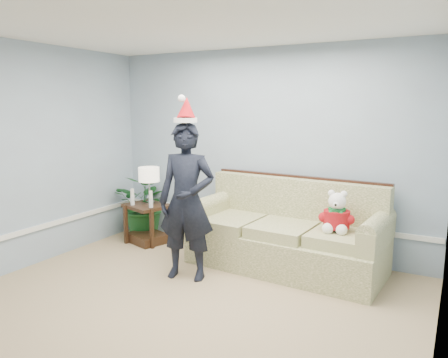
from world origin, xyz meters
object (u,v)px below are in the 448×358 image
at_px(sofa, 287,236).
at_px(table_lamp, 149,176).
at_px(side_table, 147,228).
at_px(houseplant, 146,205).
at_px(teddy_bear, 336,217).
at_px(man, 187,202).

xyz_separation_m(sofa, table_lamp, (-2.09, 0.01, 0.58)).
distance_m(sofa, side_table, 2.11).
height_order(sofa, houseplant, sofa).
bearing_deg(side_table, table_lamp, 76.42).
relative_size(table_lamp, teddy_bear, 1.12).
distance_m(houseplant, man, 1.84).
bearing_deg(sofa, teddy_bear, -7.68).
distance_m(side_table, man, 1.62).
bearing_deg(teddy_bear, table_lamp, 171.01).
xyz_separation_m(houseplant, teddy_bear, (2.94, -0.33, 0.27)).
distance_m(side_table, table_lamp, 0.75).
distance_m(side_table, teddy_bear, 2.78).
bearing_deg(man, teddy_bear, 12.49).
bearing_deg(table_lamp, houseplant, 139.84).
relative_size(sofa, side_table, 3.38).
height_order(sofa, teddy_bear, sofa).
relative_size(table_lamp, man, 0.30).
bearing_deg(man, table_lamp, 130.76).
relative_size(sofa, man, 1.33).
xyz_separation_m(sofa, houseplant, (-2.32, 0.20, 0.09)).
xyz_separation_m(side_table, houseplant, (-0.22, 0.26, 0.25)).
height_order(sofa, side_table, sofa).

